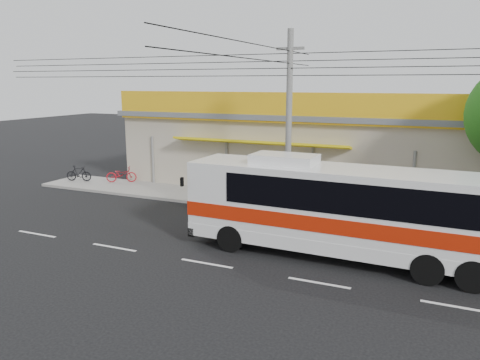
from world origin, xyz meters
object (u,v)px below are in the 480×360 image
object	(u,v)px
motorbike_red	(121,174)
utility_pole	(290,63)
coach_bus	(355,207)
motorbike_dark	(79,173)

from	to	relation	value
motorbike_red	utility_pole	size ratio (longest dim) A/B	0.05
motorbike_red	utility_pole	xyz separation A→B (m)	(11.52, -2.41, 6.40)
coach_bus	utility_pole	world-z (taller)	utility_pole
coach_bus	motorbike_red	xyz separation A→B (m)	(-15.44, 6.87, -1.31)
coach_bus	motorbike_dark	bearing A→B (deg)	162.84
motorbike_dark	utility_pole	size ratio (longest dim) A/B	0.05
motorbike_dark	motorbike_red	bearing A→B (deg)	-88.16
motorbike_red	utility_pole	world-z (taller)	utility_pole
coach_bus	motorbike_dark	size ratio (longest dim) A/B	7.25
coach_bus	utility_pole	bearing A→B (deg)	132.64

